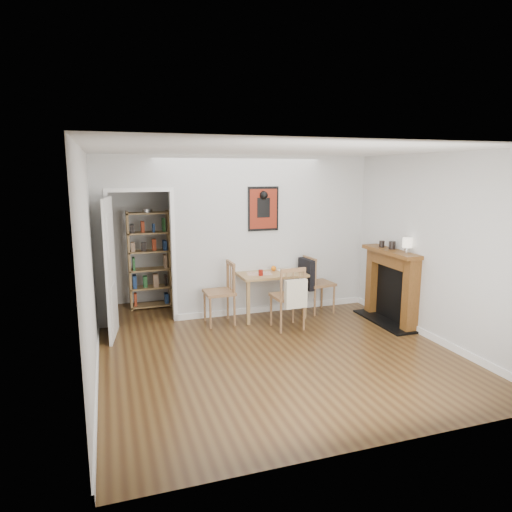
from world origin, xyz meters
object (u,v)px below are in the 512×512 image
object	(u,v)px
chair_right	(318,283)
mantel_lamp	(407,244)
ceramic_jar_b	(382,244)
dining_table	(271,278)
red_glass	(261,273)
bookshelf	(149,260)
chair_front	(288,297)
chair_left	(219,293)
orange_fruit	(274,268)
notebook	(287,270)
ceramic_jar_a	(392,245)
fireplace	(392,284)

from	to	relation	value
chair_right	mantel_lamp	bearing A→B (deg)	-51.83
ceramic_jar_b	dining_table	bearing A→B (deg)	159.99
red_glass	mantel_lamp	bearing A→B (deg)	-28.01
chair_right	bookshelf	size ratio (longest dim) A/B	0.57
dining_table	chair_front	world-z (taller)	chair_front
chair_left	orange_fruit	distance (m)	1.04
dining_table	chair_right	distance (m)	0.84
dining_table	chair_right	bearing A→B (deg)	-2.13
chair_right	notebook	xyz separation A→B (m)	(-0.52, 0.10, 0.24)
chair_left	orange_fruit	bearing A→B (deg)	12.54
chair_right	ceramic_jar_a	size ratio (longest dim) A/B	7.85
red_glass	notebook	distance (m)	0.57
orange_fruit	ceramic_jar_a	bearing A→B (deg)	-29.77
notebook	orange_fruit	bearing A→B (deg)	166.73
chair_right	notebook	bearing A→B (deg)	168.88
chair_left	notebook	distance (m)	1.23
fireplace	ceramic_jar_b	xyz separation A→B (m)	(-0.05, 0.25, 0.60)
chair_front	red_glass	size ratio (longest dim) A/B	10.35
dining_table	mantel_lamp	xyz separation A→B (m)	(1.72, -1.16, 0.66)
chair_left	mantel_lamp	size ratio (longest dim) A/B	4.32
notebook	ceramic_jar_a	bearing A→B (deg)	-31.96
fireplace	notebook	distance (m)	1.68
dining_table	bookshelf	world-z (taller)	bookshelf
orange_fruit	mantel_lamp	xyz separation A→B (m)	(1.63, -1.28, 0.53)
chair_right	red_glass	distance (m)	1.09
dining_table	ceramic_jar_a	xyz separation A→B (m)	(1.71, -0.80, 0.58)
chair_right	orange_fruit	distance (m)	0.80
notebook	mantel_lamp	bearing A→B (deg)	-41.19
chair_right	orange_fruit	xyz separation A→B (m)	(-0.74, 0.15, 0.27)
bookshelf	fireplace	bearing A→B (deg)	-29.49
notebook	mantel_lamp	size ratio (longest dim) A/B	1.23
chair_front	ceramic_jar_a	xyz separation A→B (m)	(1.67, -0.17, 0.73)
dining_table	red_glass	distance (m)	0.29
chair_left	chair_right	world-z (taller)	chair_left
chair_front	fireplace	xyz separation A→B (m)	(1.66, -0.22, 0.12)
chair_left	bookshelf	xyz separation A→B (m)	(-0.93, 1.24, 0.34)
bookshelf	ceramic_jar_b	world-z (taller)	bookshelf
chair_front	ceramic_jar_a	size ratio (longest dim) A/B	7.90
chair_front	bookshelf	bearing A→B (deg)	136.41
red_glass	fireplace	bearing A→B (deg)	-20.46
chair_front	ceramic_jar_a	bearing A→B (deg)	-5.93
dining_table	chair_right	world-z (taller)	chair_right
chair_right	fireplace	size ratio (longest dim) A/B	0.77
chair_right	red_glass	size ratio (longest dim) A/B	10.28
chair_right	chair_front	bearing A→B (deg)	-142.66
chair_left	chair_right	bearing A→B (deg)	2.17
notebook	chair_left	bearing A→B (deg)	-172.03
chair_front	notebook	world-z (taller)	chair_front
bookshelf	chair_front	bearing A→B (deg)	-43.59
dining_table	chair_front	size ratio (longest dim) A/B	1.10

